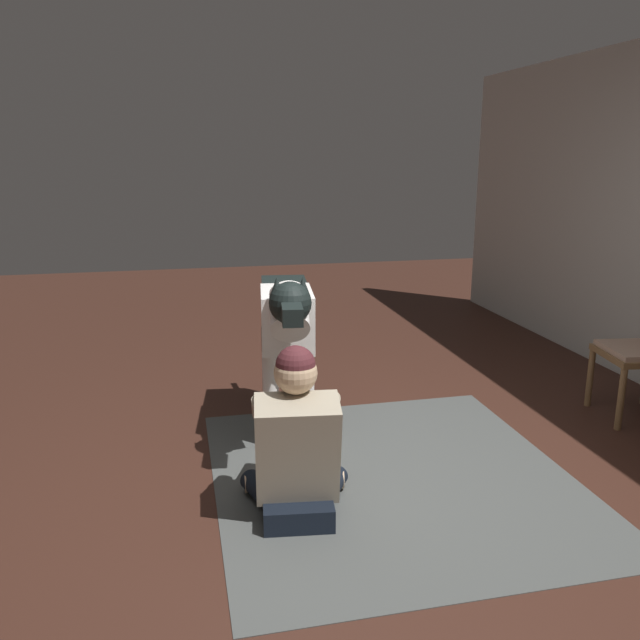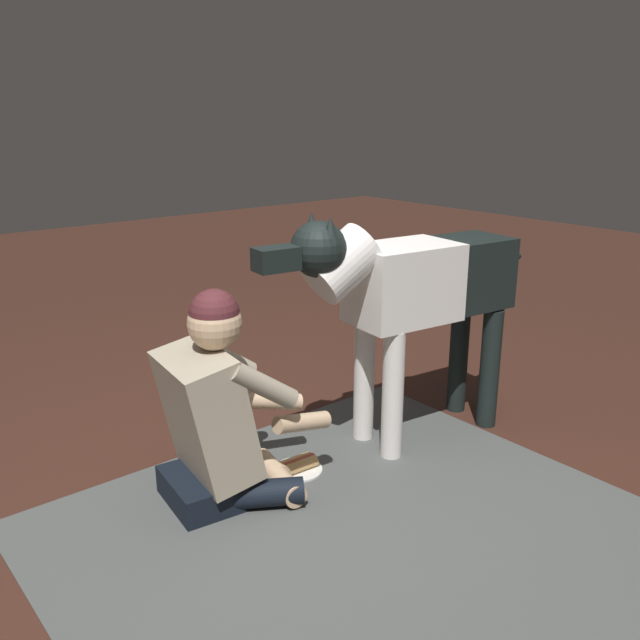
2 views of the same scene
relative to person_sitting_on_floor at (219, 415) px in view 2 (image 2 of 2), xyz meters
name	(u,v)px [view 2 (image 2 of 2)]	position (x,y,z in m)	size (l,w,h in m)	color
ground_plane	(273,535)	(0.00, 0.35, -0.36)	(14.79, 14.79, 0.00)	#3A2017
area_rug	(364,538)	(-0.24, 0.59, -0.36)	(2.12, 1.96, 0.01)	#464947
person_sitting_on_floor	(219,415)	(0.00, 0.00, 0.00)	(0.70, 0.57, 0.87)	black
large_dog	(412,290)	(-0.96, 0.12, 0.37)	(1.47, 0.40, 1.12)	white
hot_dog_on_plate	(298,466)	(-0.36, 0.04, -0.33)	(0.21, 0.21, 0.06)	silver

